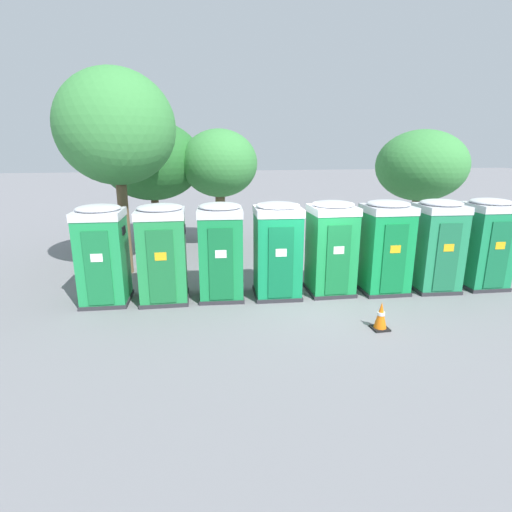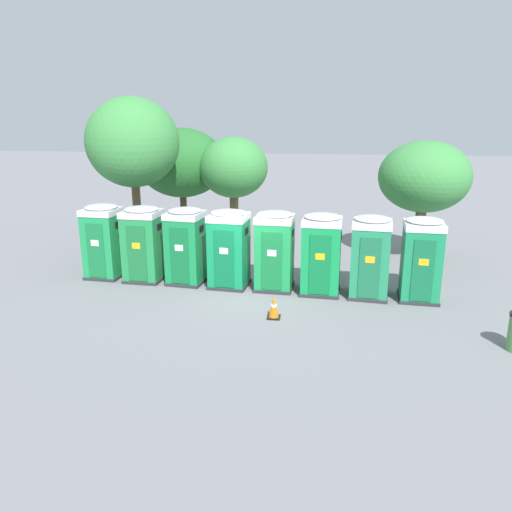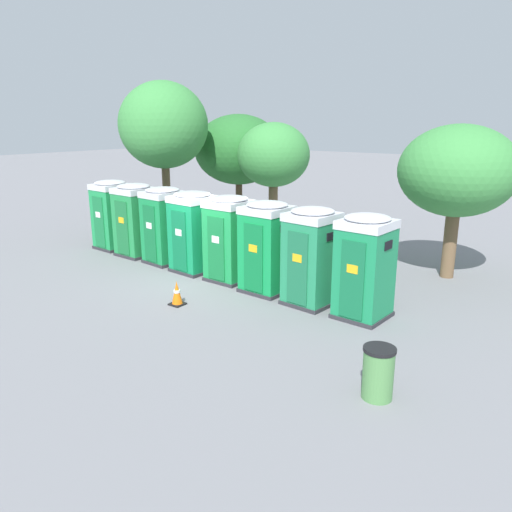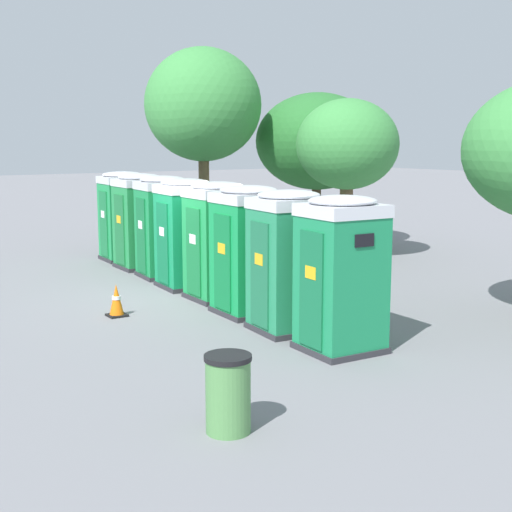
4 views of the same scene
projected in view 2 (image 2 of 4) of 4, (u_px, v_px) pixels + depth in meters
name	position (u px, v px, depth m)	size (l,w,h in m)	color
ground_plane	(249.00, 291.00, 15.94)	(120.00, 120.00, 0.00)	slate
portapotty_0	(104.00, 241.00, 17.09)	(1.24, 1.27, 2.54)	#2D2D33
portapotty_1	(143.00, 243.00, 16.73)	(1.28, 1.25, 2.54)	#2D2D33
portapotty_2	(186.00, 245.00, 16.47)	(1.28, 1.32, 2.54)	#2D2D33
portapotty_3	(229.00, 248.00, 16.12)	(1.31, 1.30, 2.54)	#2D2D33
portapotty_4	(275.00, 250.00, 15.88)	(1.25, 1.25, 2.54)	#2D2D33
portapotty_5	(321.00, 254.00, 15.50)	(1.29, 1.26, 2.54)	#2D2D33
portapotty_6	(370.00, 257.00, 15.17)	(1.29, 1.31, 2.54)	#2D2D33
portapotty_7	(421.00, 259.00, 14.92)	(1.23, 1.27, 2.54)	#2D2D33
street_tree_0	(234.00, 168.00, 21.12)	(2.90, 2.90, 4.58)	brown
street_tree_1	(182.00, 163.00, 22.35)	(3.91, 3.91, 4.91)	#4C3826
street_tree_2	(424.00, 177.00, 18.63)	(3.39, 3.39, 4.55)	brown
street_tree_3	(133.00, 143.00, 18.61)	(3.46, 3.46, 6.12)	brown
traffic_cone	(274.00, 307.00, 13.77)	(0.36, 0.36, 0.64)	black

